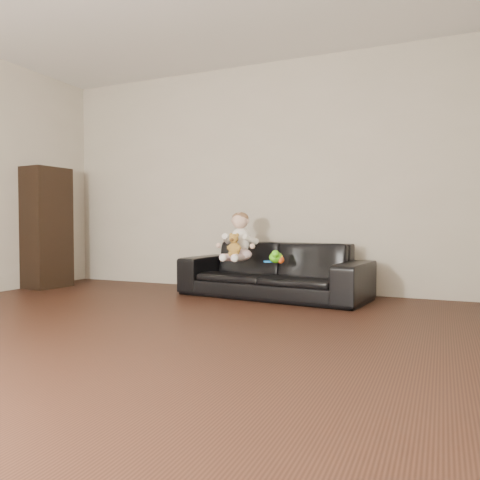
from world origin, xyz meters
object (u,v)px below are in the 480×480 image
at_px(cabinet, 47,228).
at_px(baby, 239,239).
at_px(sofa, 273,270).
at_px(toy_blue_disc, 269,261).
at_px(teddy_bear, 234,245).
at_px(toy_green, 276,257).
at_px(toy_rattle, 281,260).

distance_m(cabinet, baby, 2.42).
distance_m(sofa, toy_blue_disc, 0.16).
relative_size(sofa, teddy_bear, 8.42).
height_order(sofa, toy_blue_disc, sofa).
relative_size(sofa, baby, 3.79).
height_order(sofa, toy_green, sofa).
bearing_deg(teddy_bear, toy_green, 5.69).
distance_m(baby, toy_blue_disc, 0.40).
bearing_deg(toy_green, teddy_bear, -170.90).
height_order(toy_rattle, toy_blue_disc, toy_rattle).
bearing_deg(toy_blue_disc, teddy_bear, -156.53).
bearing_deg(toy_rattle, toy_green, 167.21).
bearing_deg(sofa, teddy_bear, -133.52).
distance_m(sofa, baby, 0.47).
height_order(cabinet, toy_rattle, cabinet).
relative_size(sofa, toy_blue_disc, 17.11).
height_order(baby, teddy_bear, baby).
height_order(toy_green, toy_rattle, toy_green).
distance_m(sofa, cabinet, 2.79).
xyz_separation_m(sofa, toy_blue_disc, (-0.00, -0.12, 0.10)).
relative_size(teddy_bear, toy_green, 1.42).
height_order(cabinet, toy_blue_disc, cabinet).
relative_size(cabinet, toy_blue_disc, 12.61).
distance_m(sofa, toy_rattle, 0.29).
relative_size(sofa, cabinet, 1.36).
xyz_separation_m(cabinet, baby, (2.40, 0.26, -0.12)).
distance_m(cabinet, toy_blue_disc, 2.77).
distance_m(sofa, toy_green, 0.26).
distance_m(baby, toy_rattle, 0.53).
relative_size(cabinet, toy_green, 8.78).
bearing_deg(toy_blue_disc, sofa, 89.60).
distance_m(teddy_bear, toy_blue_disc, 0.39).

